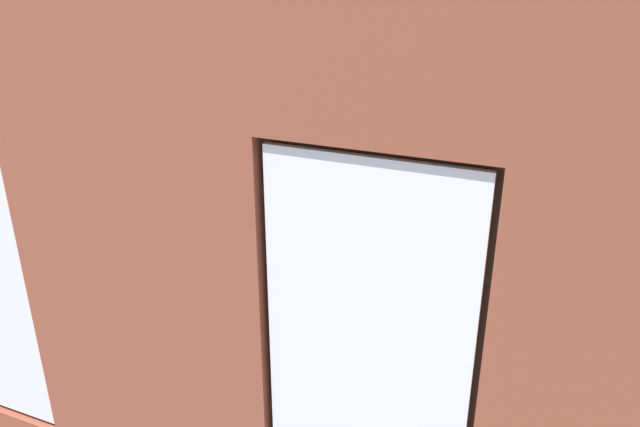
{
  "coord_description": "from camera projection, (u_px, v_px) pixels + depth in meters",
  "views": [
    {
      "loc": [
        -1.81,
        4.78,
        3.2
      ],
      "look_at": [
        0.05,
        0.4,
        1.18
      ],
      "focal_mm": 35.0,
      "sensor_mm": 36.0,
      "label": 1
    }
  ],
  "objects": [
    {
      "name": "coffee_table",
      "position": [
        322.0,
        278.0,
        5.81
      ],
      "size": [
        1.56,
        0.7,
        0.42
      ],
      "color": "olive",
      "rests_on": "ground_plane"
    },
    {
      "name": "remote_gray",
      "position": [
        330.0,
        280.0,
        5.65
      ],
      "size": [
        0.06,
        0.17,
        0.02
      ],
      "primitive_type": "cube",
      "rotation": [
        0.0,
        0.0,
        3.06
      ],
      "color": "#59595B",
      "rests_on": "coffee_table"
    },
    {
      "name": "potted_plant_corner_near_left",
      "position": [
        633.0,
        218.0,
        6.6
      ],
      "size": [
        0.63,
        0.77,
        1.15
      ],
      "color": "brown",
      "rests_on": "ground_plane"
    },
    {
      "name": "brick_wall_with_windows",
      "position": [
        145.0,
        314.0,
        3.05
      ],
      "size": [
        6.1,
        0.3,
        3.15
      ],
      "color": "brown",
      "rests_on": "ground_plane"
    },
    {
      "name": "candle_jar",
      "position": [
        307.0,
        261.0,
        5.92
      ],
      "size": [
        0.08,
        0.08,
        0.09
      ],
      "primitive_type": "cylinder",
      "color": "#B7333D",
      "rests_on": "coffee_table"
    },
    {
      "name": "table_plant_small",
      "position": [
        322.0,
        263.0,
        5.75
      ],
      "size": [
        0.13,
        0.13,
        0.21
      ],
      "color": "#47423D",
      "rests_on": "coffee_table"
    },
    {
      "name": "ground_plane",
      "position": [
        341.0,
        317.0,
        5.97
      ],
      "size": [
        6.7,
        6.19,
        0.1
      ],
      "primitive_type": "cube",
      "color": "brown"
    },
    {
      "name": "couch_by_window",
      "position": [
        173.0,
        408.0,
        4.23
      ],
      "size": [
        1.95,
        0.87,
        0.8
      ],
      "color": "black",
      "rests_on": "ground_plane"
    },
    {
      "name": "papasan_chair",
      "position": [
        312.0,
        198.0,
        7.5
      ],
      "size": [
        1.08,
        1.08,
        0.68
      ],
      "color": "olive",
      "rests_on": "ground_plane"
    },
    {
      "name": "white_wall_right",
      "position": [
        57.0,
        125.0,
        6.25
      ],
      "size": [
        0.1,
        5.19,
        3.15
      ],
      "primitive_type": "cube",
      "color": "white",
      "rests_on": "ground_plane"
    },
    {
      "name": "potted_plant_foreground_right",
      "position": [
        229.0,
        157.0,
        8.3
      ],
      "size": [
        0.69,
        0.79,
        1.25
      ],
      "color": "gray",
      "rests_on": "ground_plane"
    },
    {
      "name": "potted_plant_mid_room_small",
      "position": [
        462.0,
        246.0,
        6.37
      ],
      "size": [
        0.33,
        0.33,
        0.58
      ],
      "color": "#47423D",
      "rests_on": "ground_plane"
    },
    {
      "name": "tv_flatscreen",
      "position": [
        67.0,
        201.0,
        6.13
      ],
      "size": [
        1.16,
        0.2,
        0.77
      ],
      "color": "black",
      "rests_on": "media_console"
    },
    {
      "name": "potted_plant_by_left_couch",
      "position": [
        568.0,
        286.0,
        5.57
      ],
      "size": [
        0.33,
        0.33,
        0.64
      ],
      "color": "gray",
      "rests_on": "ground_plane"
    },
    {
      "name": "couch_left",
      "position": [
        617.0,
        394.0,
        4.36
      ],
      "size": [
        0.99,
        1.78,
        0.8
      ],
      "rotation": [
        0.0,
        0.0,
        1.64
      ],
      "color": "black",
      "rests_on": "ground_plane"
    },
    {
      "name": "remote_silver",
      "position": [
        272.0,
        268.0,
        5.87
      ],
      "size": [
        0.16,
        0.15,
        0.02
      ],
      "primitive_type": "cube",
      "rotation": [
        0.0,
        0.0,
        3.95
      ],
      "color": "#B2B2B7",
      "rests_on": "coffee_table"
    },
    {
      "name": "cup_ceramic",
      "position": [
        371.0,
        271.0,
        5.72
      ],
      "size": [
        0.09,
        0.09,
        0.11
      ],
      "primitive_type": "cylinder",
      "color": "#4C4C51",
      "rests_on": "coffee_table"
    },
    {
      "name": "media_console",
      "position": [
        77.0,
        260.0,
        6.38
      ],
      "size": [
        0.98,
        0.42,
        0.53
      ],
      "primitive_type": "cube",
      "color": "black",
      "rests_on": "ground_plane"
    }
  ]
}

